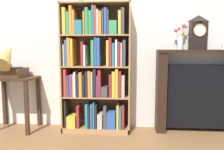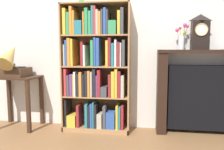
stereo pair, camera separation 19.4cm
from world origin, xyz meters
The scene contains 8 objects.
ground_plane centered at (0.00, 0.00, -0.01)m, with size 7.93×6.40×0.02m, color brown.
wall_back centered at (0.11, 0.29, 1.30)m, with size 4.93×0.08×2.60m, color silver.
bookshelf centered at (-0.01, 0.08, 0.80)m, with size 0.88×0.31×1.66m.
side_table_left centered at (-1.10, 0.03, 0.53)m, with size 0.57×0.43×0.71m.
gramophone centered at (-1.10, -0.05, 0.91)m, with size 0.30×0.49×0.49m.
fireplace_mantel centered at (1.33, 0.14, 0.53)m, with size 1.07×0.25×1.08m.
mantel_clock centered at (1.29, 0.12, 1.29)m, with size 0.20×0.14×0.43m.
flower_vase centered at (1.08, 0.12, 1.22)m, with size 0.17×0.13×0.32m.
Camera 2 is at (0.61, -2.69, 1.07)m, focal length 34.62 mm.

